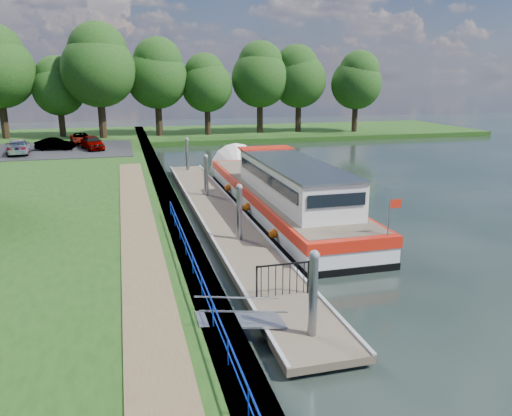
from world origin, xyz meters
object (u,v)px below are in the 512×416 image
object	(u,v)px
car_a	(92,142)
car_d	(81,139)
barge	(276,191)
car_c	(18,147)
car_b	(55,144)
pontoon	(221,217)

from	to	relation	value
car_a	car_d	xyz separation A→B (m)	(-1.27, 4.25, -0.09)
barge	car_a	bearing A→B (deg)	116.37
barge	car_c	bearing A→B (deg)	129.36
car_a	car_b	world-z (taller)	car_a
car_c	car_a	bearing A→B (deg)	-173.63
barge	car_b	bearing A→B (deg)	122.20
car_a	car_c	world-z (taller)	car_a
car_a	car_c	size ratio (longest dim) A/B	0.87
car_c	car_d	world-z (taller)	car_c
pontoon	barge	world-z (taller)	barge
car_a	car_b	xyz separation A→B (m)	(-3.38, 0.55, -0.10)
pontoon	car_a	xyz separation A→B (m)	(-7.63, 24.16, 1.32)
car_b	car_a	bearing A→B (deg)	-89.59
car_a	car_b	size ratio (longest dim) A/B	1.13
pontoon	car_d	bearing A→B (deg)	107.39
barge	car_d	xyz separation A→B (m)	(-12.49, 26.89, 0.32)
car_b	car_c	xyz separation A→B (m)	(-2.83, -1.93, 0.08)
pontoon	car_b	world-z (taller)	car_b
pontoon	car_c	xyz separation A→B (m)	(-13.84, 22.78, 1.30)
barge	car_c	distance (m)	27.50
pontoon	car_b	xyz separation A→B (m)	(-11.01, 24.71, 1.22)
pontoon	car_c	distance (m)	26.69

